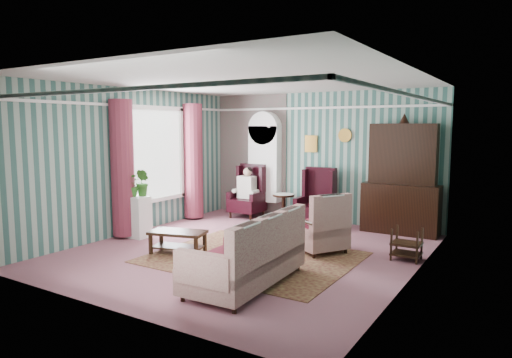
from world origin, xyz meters
The scene contains 17 objects.
floor centered at (0.00, 0.00, 0.00)m, with size 6.00×6.00×0.00m, color #985862.
room_shell centered at (-0.62, 0.18, 2.01)m, with size 5.53×6.02×2.91m.
bookcase centered at (-1.35, 2.84, 1.12)m, with size 0.80×0.28×2.24m, color white.
dresser_hutch centered at (1.90, 2.72, 1.18)m, with size 1.50×0.56×2.36m, color black.
wingback_left centered at (-1.60, 2.45, 0.62)m, with size 0.76×0.80×1.25m, color black.
wingback_right centered at (0.15, 2.45, 0.62)m, with size 0.76×0.80×1.25m, color black.
seated_woman centered at (-1.60, 2.45, 0.59)m, with size 0.44×0.40×1.18m, color beige, non-canonical shape.
round_side_table centered at (-0.70, 2.60, 0.30)m, with size 0.50×0.50×0.60m, color black.
nest_table centered at (2.47, 0.90, 0.27)m, with size 0.45×0.38×0.54m, color black.
plant_stand centered at (-2.40, -0.30, 0.40)m, with size 0.55×0.35×0.80m, color silver.
rug centered at (0.30, -0.30, 0.01)m, with size 3.20×2.60×0.01m, color #49181F.
sofa centered at (0.89, -1.44, 0.51)m, with size 2.02×0.94×1.03m, color beige.
floral_armchair centered at (1.07, 0.60, 0.46)m, with size 0.85×0.81×0.91m, color #B6AF8D.
coffee_table centered at (-0.91, -0.77, 0.20)m, with size 0.93×0.47×0.39m, color black.
potted_plant_a centered at (-2.40, -0.35, 1.02)m, with size 0.40×0.35×0.45m, color #1E4916.
potted_plant_b centered at (-2.29, -0.19, 1.06)m, with size 0.29×0.23×0.53m, color #19501A.
potted_plant_c centered at (-2.52, -0.30, 0.97)m, with size 0.19×0.19×0.35m, color #26561A.
Camera 1 is at (4.18, -6.48, 2.16)m, focal length 32.00 mm.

